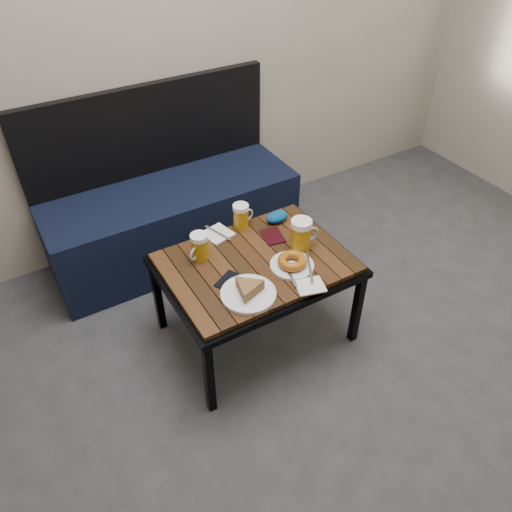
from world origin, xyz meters
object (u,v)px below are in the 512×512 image
cafe_table (256,268)px  plate_pie (248,291)px  passport_navy (230,281)px  passport_burgundy (273,236)px  beer_mug_centre (241,216)px  beer_mug_right (301,234)px  beer_mug_left (199,247)px  plate_bagel (292,263)px  knit_pouch (277,217)px  bench (171,213)px

cafe_table → plate_pie: (-0.14, -0.17, 0.07)m
plate_pie → passport_navy: 0.12m
passport_burgundy → beer_mug_centre: bearing=132.2°
beer_mug_right → passport_navy: 0.40m
beer_mug_right → cafe_table: bearing=179.7°
beer_mug_left → plate_bagel: bearing=109.8°
plate_pie → knit_pouch: (0.38, 0.38, -0.00)m
plate_bagel → plate_pie: bearing=-167.2°
beer_mug_right → passport_burgundy: beer_mug_right is taller
bench → plate_pie: 1.01m
plate_pie → plate_bagel: bearing=12.8°
knit_pouch → passport_navy: bearing=-146.7°
cafe_table → knit_pouch: bearing=40.6°
cafe_table → passport_burgundy: (0.16, 0.11, 0.05)m
beer_mug_centre → beer_mug_right: (0.15, -0.28, 0.02)m
passport_navy → knit_pouch: 0.49m
beer_mug_left → passport_burgundy: beer_mug_left is taller
beer_mug_centre → passport_navy: bearing=-134.1°
cafe_table → beer_mug_right: bearing=-6.0°
plate_pie → passport_burgundy: size_ratio=1.85×
bench → knit_pouch: bench is taller
beer_mug_left → plate_pie: 0.33m
plate_pie → plate_bagel: 0.26m
plate_pie → passport_burgundy: 0.41m
passport_navy → knit_pouch: knit_pouch is taller
knit_pouch → cafe_table: bearing=-139.4°
knit_pouch → passport_burgundy: bearing=-131.1°
plate_pie → plate_bagel: size_ratio=0.95×
plate_pie → beer_mug_centre: bearing=64.0°
knit_pouch → beer_mug_right: bearing=-94.7°
bench → cafe_table: bench is taller
bench → knit_pouch: (0.33, -0.61, 0.22)m
bench → passport_navy: bench is taller
cafe_table → passport_navy: size_ratio=7.13×
passport_burgundy → plate_pie: bearing=-124.3°
beer_mug_centre → beer_mug_right: size_ratio=0.80×
bench → cafe_table: size_ratio=1.67×
passport_burgundy → bench: bearing=120.9°
beer_mug_left → passport_navy: bearing=69.4°
beer_mug_centre → knit_pouch: (0.17, -0.05, -0.04)m
beer_mug_left → beer_mug_right: beer_mug_right is taller
plate_pie → passport_navy: bearing=103.6°
beer_mug_left → cafe_table: bearing=113.3°
beer_mug_right → passport_navy: beer_mug_right is taller
knit_pouch → bench: bearing=118.3°
bench → beer_mug_left: bearing=-100.3°
bench → cafe_table: bearing=-84.2°
beer_mug_right → plate_pie: 0.40m
cafe_table → beer_mug_centre: bearing=74.5°
beer_mug_left → beer_mug_centre: beer_mug_left is taller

